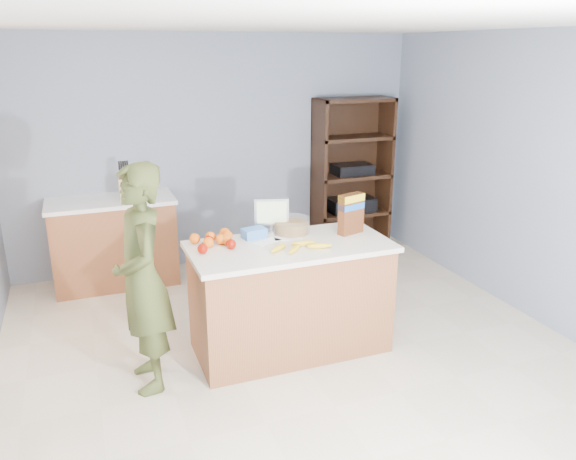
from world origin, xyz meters
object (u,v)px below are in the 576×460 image
object	(u,v)px
cereal_box	(351,211)
person	(142,279)
counter_peninsula	(290,301)
tv	(272,213)
shelving_unit	(350,178)

from	to	relation	value
cereal_box	person	bearing A→B (deg)	-174.28
person	cereal_box	bearing A→B (deg)	92.51
counter_peninsula	person	bearing A→B (deg)	-175.24
counter_peninsula	cereal_box	bearing A→B (deg)	7.67
cereal_box	counter_peninsula	bearing A→B (deg)	-172.33
counter_peninsula	tv	distance (m)	0.73
shelving_unit	cereal_box	xyz separation A→B (m)	(-1.00, -1.97, 0.23)
person	tv	xyz separation A→B (m)	(1.10, 0.43, 0.24)
shelving_unit	cereal_box	distance (m)	2.22
counter_peninsula	shelving_unit	size ratio (longest dim) A/B	0.87
tv	cereal_box	bearing A→B (deg)	-24.15
shelving_unit	tv	distance (m)	2.34
shelving_unit	tv	world-z (taller)	shelving_unit
person	shelving_unit	bearing A→B (deg)	125.41
shelving_unit	person	bearing A→B (deg)	-141.39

